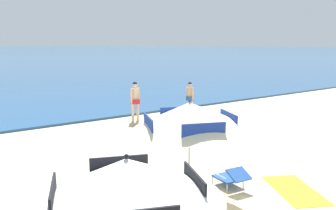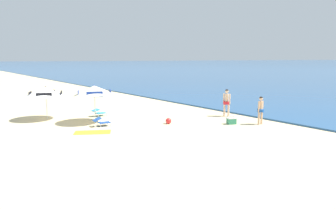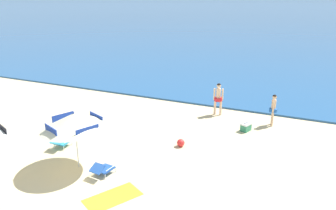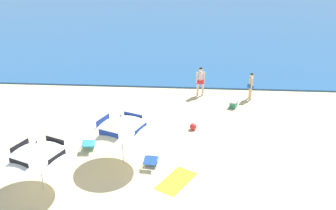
% 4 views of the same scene
% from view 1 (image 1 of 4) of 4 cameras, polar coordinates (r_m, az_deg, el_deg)
% --- Properties ---
extents(beach_umbrella_striped_main, '(3.07, 3.05, 2.23)m').
position_cam_1_polar(beach_umbrella_striped_main, '(7.55, 3.51, -1.69)').
color(beach_umbrella_striped_main, silver).
rests_on(beach_umbrella_striped_main, ground).
extents(beach_umbrella_striped_second, '(3.10, 3.11, 2.03)m').
position_cam_1_polar(beach_umbrella_striped_second, '(4.56, -6.66, -11.94)').
color(beach_umbrella_striped_second, silver).
rests_on(beach_umbrella_striped_second, ground).
extents(lounge_chair_under_umbrella, '(0.64, 0.94, 0.52)m').
position_cam_1_polar(lounge_chair_under_umbrella, '(8.69, 10.20, -11.30)').
color(lounge_chair_under_umbrella, '#1E4799').
rests_on(lounge_chair_under_umbrella, ground).
extents(lounge_chair_beside_umbrella, '(0.62, 0.89, 0.49)m').
position_cam_1_polar(lounge_chair_beside_umbrella, '(7.95, -11.24, -13.34)').
color(lounge_chair_beside_umbrella, teal).
rests_on(lounge_chair_beside_umbrella, ground).
extents(person_standing_near_shore, '(0.51, 0.43, 1.76)m').
position_cam_1_polar(person_standing_near_shore, '(15.66, -5.33, 1.05)').
color(person_standing_near_shore, beige).
rests_on(person_standing_near_shore, ground).
extents(person_standing_beside, '(0.39, 0.47, 1.60)m').
position_cam_1_polar(person_standing_beside, '(17.07, 3.55, 1.47)').
color(person_standing_beside, '#D8A87F').
rests_on(person_standing_beside, ground).
extents(cooler_box, '(0.50, 0.59, 0.43)m').
position_cam_1_polar(cooler_box, '(15.61, 3.52, -2.00)').
color(cooler_box, '#2D7F5B').
rests_on(cooler_box, ground).
extents(beach_ball, '(0.33, 0.33, 0.33)m').
position_cam_1_polar(beach_ball, '(12.13, 4.15, -5.61)').
color(beach_ball, red).
rests_on(beach_ball, ground).
extents(beach_towel, '(1.66, 2.01, 0.01)m').
position_cam_1_polar(beach_towel, '(9.01, 19.78, -12.78)').
color(beach_towel, gold).
rests_on(beach_towel, ground).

